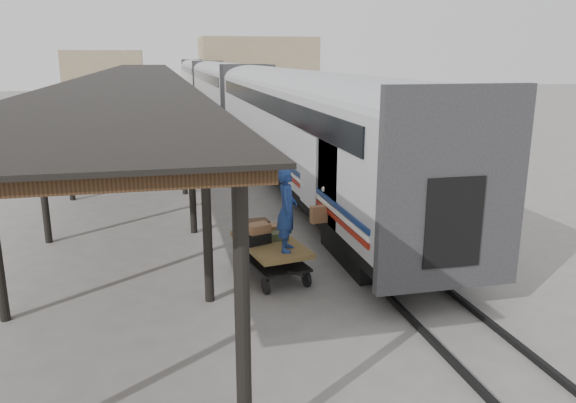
% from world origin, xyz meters
% --- Properties ---
extents(ground, '(160.00, 160.00, 0.00)m').
position_xyz_m(ground, '(0.00, 0.00, 0.00)').
color(ground, slate).
rests_on(ground, ground).
extents(train, '(3.45, 76.01, 4.01)m').
position_xyz_m(train, '(3.19, 33.79, 2.69)').
color(train, silver).
rests_on(train, ground).
extents(canopy, '(4.90, 64.30, 4.15)m').
position_xyz_m(canopy, '(-3.40, 24.00, 4.00)').
color(canopy, '#422B19').
rests_on(canopy, ground).
extents(rails, '(1.54, 150.00, 0.12)m').
position_xyz_m(rails, '(3.20, 34.00, 0.06)').
color(rails, black).
rests_on(rails, ground).
extents(building_far, '(18.00, 10.00, 8.00)m').
position_xyz_m(building_far, '(14.00, 78.00, 4.00)').
color(building_far, tan).
rests_on(building_far, ground).
extents(building_left, '(12.00, 8.00, 6.00)m').
position_xyz_m(building_left, '(-10.00, 82.00, 3.00)').
color(building_left, tan).
rests_on(building_left, ground).
extents(baggage_cart, '(1.66, 2.59, 0.86)m').
position_xyz_m(baggage_cart, '(0.23, -0.89, 0.65)').
color(baggage_cart, brown).
rests_on(baggage_cart, ground).
extents(suitcase_stack, '(1.19, 1.29, 0.45)m').
position_xyz_m(suitcase_stack, '(0.03, -0.59, 1.04)').
color(suitcase_stack, '#3C3C3F').
rests_on(suitcase_stack, baggage_cart).
extents(luggage_tug, '(1.04, 1.68, 1.47)m').
position_xyz_m(luggage_tug, '(-2.25, 16.73, 0.68)').
color(luggage_tug, maroon).
rests_on(luggage_tug, ground).
extents(porter, '(0.66, 0.81, 1.92)m').
position_xyz_m(porter, '(0.48, -1.54, 1.82)').
color(porter, navy).
rests_on(porter, baggage_cart).
extents(pedestrian, '(1.12, 0.49, 1.90)m').
position_xyz_m(pedestrian, '(-2.59, 13.52, 0.95)').
color(pedestrian, black).
rests_on(pedestrian, ground).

